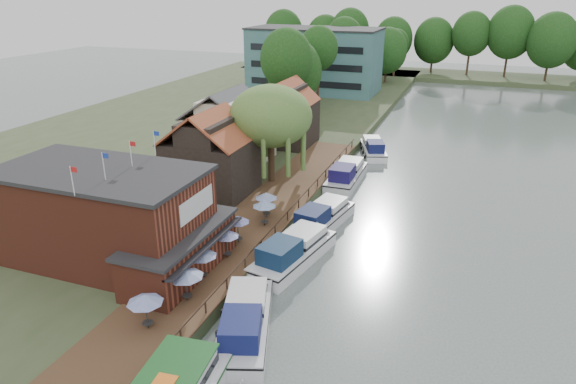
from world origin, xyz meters
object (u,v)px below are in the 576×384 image
(cottage_a, at_px, (210,152))
(umbrella_4, at_px, (238,229))
(umbrella_3, at_px, (227,244))
(cruiser_1, at_px, (293,248))
(cruiser_4, at_px, (373,146))
(umbrella_6, at_px, (266,205))
(cruiser_0, at_px, (245,317))
(umbrella_5, at_px, (264,213))
(pub, at_px, (125,219))
(cottage_c, at_px, (287,112))
(umbrella_0, at_px, (146,311))
(cottage_b, at_px, (228,126))
(umbrella_2, at_px, (202,264))
(hotel_block, at_px, (314,60))
(cruiser_2, at_px, (322,214))
(willow, at_px, (271,135))
(umbrella_1, at_px, (186,285))
(cruiser_3, at_px, (346,172))

(cottage_a, bearing_deg, umbrella_4, -51.68)
(umbrella_3, xyz_separation_m, cruiser_1, (4.38, 2.90, -0.99))
(cruiser_4, bearing_deg, umbrella_6, -119.47)
(cruiser_0, bearing_deg, cruiser_4, 71.17)
(umbrella_6, distance_m, cruiser_0, 15.55)
(cruiser_0, xyz_separation_m, cruiser_1, (-0.22, 9.62, 0.03))
(umbrella_3, relative_size, umbrella_5, 1.00)
(pub, height_order, cruiser_0, pub)
(cottage_c, bearing_deg, umbrella_0, -81.43)
(umbrella_4, bearing_deg, cottage_b, 118.24)
(cottage_b, height_order, cruiser_1, cottage_b)
(umbrella_2, bearing_deg, umbrella_6, 89.09)
(cottage_a, relative_size, umbrella_3, 3.62)
(pub, distance_m, hotel_block, 71.49)
(cruiser_2, bearing_deg, willow, 148.18)
(umbrella_1, xyz_separation_m, cruiser_2, (4.47, 16.25, -1.07))
(umbrella_0, height_order, cruiser_2, umbrella_0)
(umbrella_5, xyz_separation_m, cruiser_0, (4.12, -13.04, -1.01))
(willow, relative_size, umbrella_1, 4.30)
(pub, distance_m, umbrella_0, 9.29)
(umbrella_5, height_order, cruiser_0, umbrella_5)
(pub, distance_m, cruiser_0, 12.35)
(cottage_a, bearing_deg, umbrella_1, -66.66)
(umbrella_4, xyz_separation_m, cruiser_3, (4.13, 19.37, -1.01))
(pub, bearing_deg, hotel_block, 96.43)
(cruiser_3, bearing_deg, cruiser_1, -89.13)
(umbrella_2, bearing_deg, umbrella_1, -82.14)
(cruiser_2, xyz_separation_m, cruiser_4, (-0.06, 23.39, -0.10))
(umbrella_0, distance_m, umbrella_6, 17.69)
(umbrella_4, bearing_deg, umbrella_6, 87.67)
(umbrella_2, distance_m, umbrella_5, 9.73)
(cottage_a, distance_m, willow, 6.80)
(hotel_block, height_order, willow, hotel_block)
(umbrella_3, bearing_deg, cottage_b, 115.95)
(pub, distance_m, cottage_a, 15.05)
(pub, distance_m, cruiser_3, 27.35)
(umbrella_0, xyz_separation_m, umbrella_2, (0.32, 6.23, 0.00))
(cottage_c, relative_size, umbrella_0, 3.58)
(willow, relative_size, umbrella_0, 4.39)
(cottage_c, height_order, cruiser_0, cottage_c)
(cottage_b, xyz_separation_m, willow, (7.50, -5.00, 0.96))
(umbrella_4, height_order, cruiser_3, umbrella_4)
(cruiser_4, bearing_deg, cruiser_0, -109.10)
(hotel_block, distance_m, umbrella_2, 72.96)
(hotel_block, relative_size, cruiser_4, 2.73)
(umbrella_4, bearing_deg, umbrella_0, -91.32)
(willow, height_order, umbrella_0, willow)
(umbrella_5, relative_size, umbrella_6, 1.00)
(umbrella_4, bearing_deg, umbrella_2, -89.62)
(hotel_block, distance_m, cruiser_2, 61.30)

